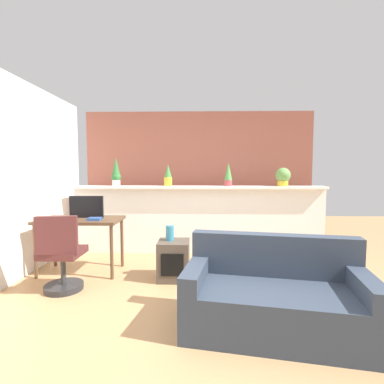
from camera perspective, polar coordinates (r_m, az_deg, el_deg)
The scene contains 15 objects.
ground_plane at distance 3.21m, azimuth 1.15°, elevation -21.77°, with size 12.00×12.00×0.00m, color tan.
divider_wall at distance 4.96m, azimuth 1.29°, elevation -5.64°, with size 4.23×0.16×1.11m, color white.
plant_shelf at distance 4.85m, azimuth 1.30°, elevation 0.95°, with size 4.23×0.29×0.04m, color white.
brick_wall_behind at distance 5.48m, azimuth 1.33°, elevation 2.65°, with size 4.23×0.10×2.50m, color brown.
potted_plant_0 at distance 5.05m, azimuth -14.79°, elevation 3.69°, with size 0.16×0.16×0.48m.
potted_plant_1 at distance 4.89m, azimuth -4.76°, elevation 3.24°, with size 0.13×0.13×0.37m.
potted_plant_2 at distance 4.86m, azimuth 7.19°, elevation 3.50°, with size 0.13×0.13×0.40m.
potted_plant_3 at distance 5.04m, azimuth 17.54°, elevation 2.96°, with size 0.25×0.25×0.31m.
desk at distance 4.26m, azimuth -21.18°, elevation -6.04°, with size 1.10×0.60×0.75m.
tv_monitor at distance 4.28m, azimuth -20.15°, elevation -2.77°, with size 0.47×0.04×0.30m, color black.
office_chair at distance 3.73m, azimuth -24.42°, elevation -11.99°, with size 0.47×0.48×0.91m.
side_cube_shelf at distance 3.84m, azimuth -3.66°, elevation -13.29°, with size 0.40×0.41×0.50m.
vase_on_shelf at distance 3.79m, azimuth -4.40°, elevation -8.08°, with size 0.11×0.11×0.19m, color teal.
book_on_desk at distance 4.03m, azimuth -18.71°, elevation -5.08°, with size 0.17×0.13×0.04m, color #2D4C8C.
couch at distance 2.81m, azimuth 16.04°, elevation -19.53°, with size 1.67×1.02×0.80m.
Camera 1 is at (0.01, -2.88, 1.41)m, focal length 26.96 mm.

